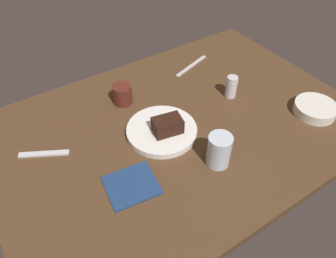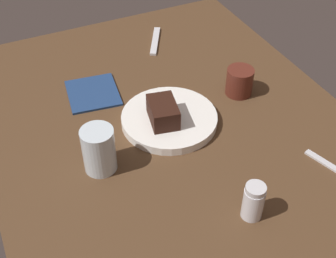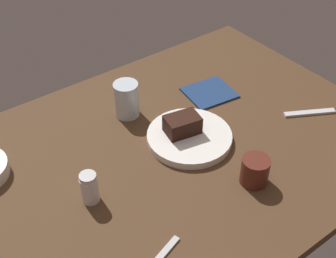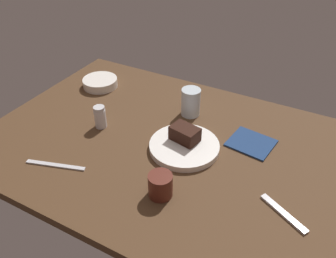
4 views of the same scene
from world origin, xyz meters
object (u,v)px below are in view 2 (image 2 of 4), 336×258
coffee_cup (240,81)px  water_glass (99,149)px  dessert_plate (167,119)px  dessert_spoon (155,41)px  chocolate_cake_slice (163,112)px  salt_shaker (253,201)px  folded_napkin (93,93)px

coffee_cup → water_glass: bearing=-76.1°
coffee_cup → dessert_plate: bearing=-82.1°
coffee_cup → dessert_spoon: coffee_cup is taller
dessert_spoon → chocolate_cake_slice: bearing=7.7°
salt_shaker → coffee_cup: size_ratio=1.15×
water_glass → folded_napkin: 26.56cm
dessert_plate → folded_napkin: (-18.30, -12.50, -0.74)cm
water_glass → coffee_cup: water_glass is taller
salt_shaker → water_glass: 32.99cm
coffee_cup → dessert_spoon: (-31.86, -9.21, -3.19)cm
chocolate_cake_slice → dessert_spoon: bearing=158.9°
chocolate_cake_slice → coffee_cup: size_ratio=1.28×
dessert_plate → dessert_spoon: (-34.85, 12.28, -0.69)cm
chocolate_cake_slice → salt_shaker: salt_shaker is taller
chocolate_cake_slice → folded_napkin: bearing=-150.2°
chocolate_cake_slice → water_glass: (6.10, -17.44, 0.65)cm
dessert_plate → water_glass: size_ratio=2.20×
dessert_plate → salt_shaker: bearing=5.7°
dessert_plate → coffee_cup: size_ratio=3.22×
chocolate_cake_slice → coffee_cup: bearing=99.6°
salt_shaker → coffee_cup: salt_shaker is taller
dessert_plate → water_glass: (6.99, -18.96, 4.12)cm
chocolate_cake_slice → coffee_cup: coffee_cup is taller
dessert_plate → folded_napkin: dessert_plate is taller
dessert_plate → folded_napkin: size_ratio=1.63×
water_glass → coffee_cup: (-9.98, 40.45, -1.62)cm
dessert_plate → folded_napkin: bearing=-145.7°
folded_napkin → dessert_plate: bearing=34.3°
salt_shaker → folded_napkin: salt_shaker is taller
chocolate_cake_slice → water_glass: water_glass is taller
water_glass → dessert_spoon: (-41.84, 31.24, -4.81)cm
dessert_spoon → folded_napkin: (16.54, -24.77, -0.05)cm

